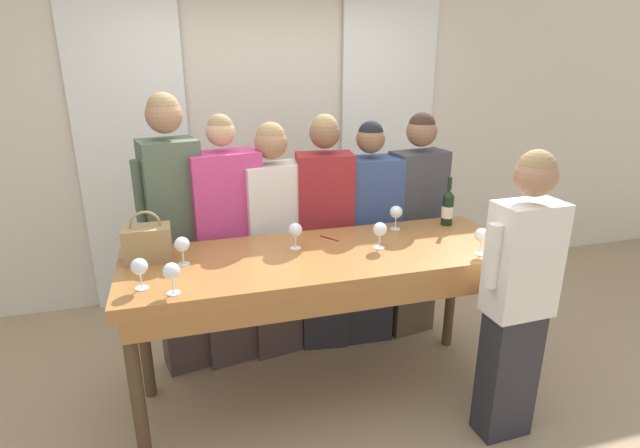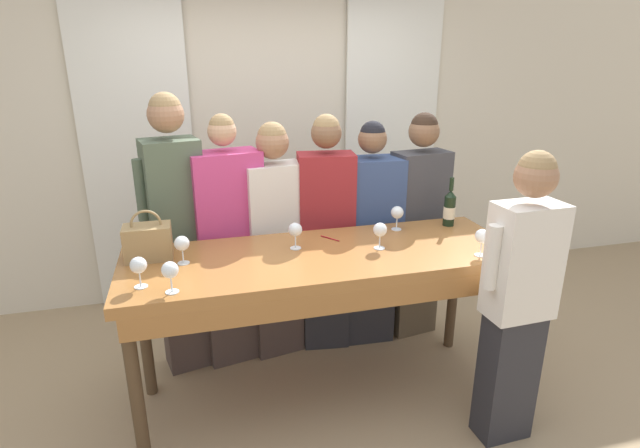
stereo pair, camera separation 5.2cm
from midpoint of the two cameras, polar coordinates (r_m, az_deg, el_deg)
ground_plane at (r=3.39m, az=0.83°, el=-18.96°), size 18.00×18.00×0.00m
wall_back at (r=4.41m, az=-5.30°, el=10.02°), size 12.00×0.06×2.80m
curtain_panel_left at (r=4.30m, az=-19.73°, el=8.03°), size 0.86×0.03×2.69m
curtain_panel_right at (r=4.66m, az=8.39°, el=9.70°), size 0.86×0.03×2.69m
tasting_bar at (r=2.91m, az=1.02°, el=-5.30°), size 2.28×0.78×0.99m
wine_bottle at (r=3.42m, az=15.00°, el=1.74°), size 0.08×0.08×0.33m
handbag at (r=2.92m, az=-18.58°, el=-1.90°), size 0.26×0.16×0.29m
wine_glass_front_left at (r=2.91m, az=-2.34°, el=-0.75°), size 0.08×0.08×0.16m
wine_glass_front_mid at (r=3.27m, az=9.27°, el=1.23°), size 0.08×0.08×0.16m
wine_glass_front_right at (r=2.58m, az=-19.50°, el=-4.56°), size 0.08×0.08×0.16m
wine_glass_center_left at (r=2.80m, az=-15.01°, el=-2.23°), size 0.08×0.08×0.16m
wine_glass_center_mid at (r=2.48m, az=-16.19°, el=-5.15°), size 0.08×0.08×0.16m
wine_glass_center_right at (r=2.93m, az=7.38°, el=-0.72°), size 0.08×0.08×0.16m
wine_glass_back_left at (r=2.96m, az=18.53°, el=-1.40°), size 0.08×0.08×0.16m
pen at (r=3.09m, az=1.61°, el=-1.65°), size 0.09×0.12×0.01m
guest_olive_jacket at (r=3.35m, az=-15.57°, el=-0.99°), size 0.46×0.33×1.87m
guest_pink_top at (r=3.39m, az=-9.92°, el=-2.23°), size 0.56×0.33×1.73m
guest_cream_sweater at (r=3.43m, az=-4.70°, el=-1.65°), size 0.51×0.28×1.67m
guest_striped_shirt at (r=3.50m, az=1.10°, el=-0.99°), size 0.50×0.28×1.71m
guest_navy_coat at (r=3.62m, az=6.05°, el=-1.33°), size 0.55×0.29×1.65m
guest_beige_cap at (r=3.75m, az=11.50°, el=0.08°), size 0.51×0.27×1.70m
host_pouring at (r=2.84m, az=22.24°, el=-7.68°), size 0.46×0.22×1.65m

